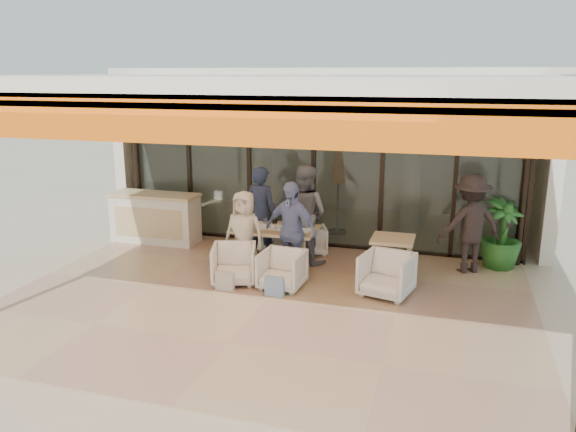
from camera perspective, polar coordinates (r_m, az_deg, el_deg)
name	(u,v)px	position (r m, az deg, el deg)	size (l,w,h in m)	color
ground	(265,301)	(8.79, -2.33, -8.64)	(70.00, 70.00, 0.00)	#C6B293
terrace_floor	(265,301)	(8.79, -2.33, -8.61)	(8.00, 6.00, 0.01)	tan
terrace_structure	(257,87)	(7.85, -3.22, 12.99)	(8.00, 6.00, 3.40)	silver
glass_storefront	(314,168)	(11.12, 2.61, 4.86)	(8.08, 0.10, 3.20)	#9EADA3
interior_block	(338,126)	(13.28, 5.14, 9.11)	(9.05, 3.62, 3.52)	silver
host_counter	(155,218)	(11.89, -13.34, -0.16)	(1.85, 0.65, 1.04)	silver
dining_table	(275,231)	(10.05, -1.32, -1.50)	(1.50, 0.90, 0.93)	#D1B87F
chair_far_left	(270,233)	(11.13, -1.85, -1.74)	(0.68, 0.63, 0.70)	white
chair_far_right	(311,239)	(10.92, 2.34, -2.32)	(0.59, 0.55, 0.60)	white
chair_near_left	(234,262)	(9.43, -5.51, -4.70)	(0.71, 0.66, 0.73)	white
chair_near_right	(282,268)	(9.16, -0.62, -5.31)	(0.68, 0.64, 0.70)	white
diner_navy	(261,213)	(10.53, -2.73, 0.34)	(0.64, 0.42, 1.77)	#1B253C
diner_grey	(304,214)	(10.28, 1.69, 0.21)	(0.89, 0.70, 1.84)	slate
diner_cream	(244,233)	(9.76, -4.47, -1.71)	(0.72, 0.47, 1.48)	beige
diner_periwinkle	(291,231)	(9.47, 0.27, -1.50)	(0.99, 0.41, 1.69)	#6F7FB9
tote_bag_cream	(225,282)	(9.15, -6.43, -6.64)	(0.30, 0.10, 0.34)	silver
tote_bag_blue	(274,287)	(8.87, -1.38, -7.24)	(0.30, 0.10, 0.34)	#99BFD8
side_table	(393,244)	(9.61, 10.59, -2.80)	(0.70, 0.70, 0.74)	#D1B87F
side_chair	(387,273)	(8.99, 9.99, -5.70)	(0.75, 0.70, 0.77)	white
standing_woman	(470,224)	(10.23, 18.03, -0.81)	(1.14, 0.65, 1.76)	black
potted_palm	(501,234)	(10.69, 20.84, -1.73)	(0.72, 0.72, 1.29)	#1E5919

